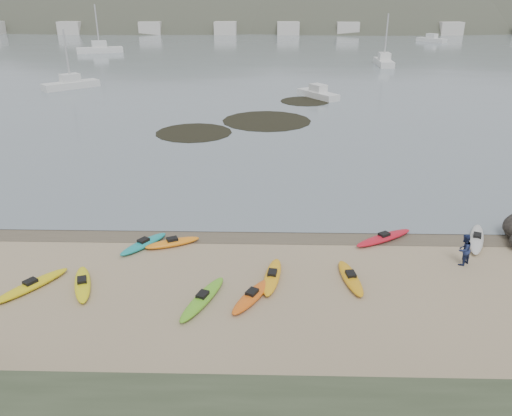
{
  "coord_description": "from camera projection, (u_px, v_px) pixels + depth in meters",
  "views": [
    {
      "loc": [
        0.62,
        -24.95,
        12.25
      ],
      "look_at": [
        0.0,
        0.0,
        1.5
      ],
      "focal_mm": 35.0,
      "sensor_mm": 36.0,
      "label": 1
    }
  ],
  "objects": [
    {
      "name": "ground",
      "position": [
        256.0,
        233.0,
        27.77
      ],
      "size": [
        600.0,
        600.0,
        0.0
      ],
      "primitive_type": "plane",
      "color": "tan",
      "rests_on": "ground"
    },
    {
      "name": "wet_sand",
      "position": [
        256.0,
        235.0,
        27.49
      ],
      "size": [
        60.0,
        60.0,
        0.0
      ],
      "primitive_type": "plane",
      "color": "brown",
      "rests_on": "ground"
    },
    {
      "name": "kelp_mats",
      "position": [
        256.0,
        119.0,
        52.65
      ],
      "size": [
        18.28,
        22.02,
        0.04
      ],
      "color": "black",
      "rests_on": "water"
    },
    {
      "name": "far_town",
      "position": [
        286.0,
        28.0,
        159.97
      ],
      "size": [
        199.0,
        5.0,
        4.0
      ],
      "color": "beige",
      "rests_on": "ground"
    },
    {
      "name": "moored_boats",
      "position": [
        256.0,
        56.0,
        101.16
      ],
      "size": [
        91.16,
        88.18,
        1.39
      ],
      "color": "silver",
      "rests_on": "ground"
    },
    {
      "name": "far_hills",
      "position": [
        360.0,
        66.0,
        211.27
      ],
      "size": [
        550.0,
        135.0,
        80.0
      ],
      "color": "#384235",
      "rests_on": "ground"
    },
    {
      "name": "kayaks",
      "position": [
        247.0,
        266.0,
        24.03
      ],
      "size": [
        24.27,
        9.85,
        0.34
      ],
      "color": "beige",
      "rests_on": "ground"
    },
    {
      "name": "water",
      "position": [
        268.0,
        15.0,
        303.21
      ],
      "size": [
        1200.0,
        1200.0,
        0.0
      ],
      "primitive_type": "plane",
      "color": "slate",
      "rests_on": "ground"
    },
    {
      "name": "person_east",
      "position": [
        464.0,
        250.0,
        24.23
      ],
      "size": [
        0.99,
        0.96,
        1.61
      ],
      "primitive_type": "imported",
      "rotation": [
        0.0,
        0.0,
        3.8
      ],
      "color": "navy",
      "rests_on": "ground"
    }
  ]
}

